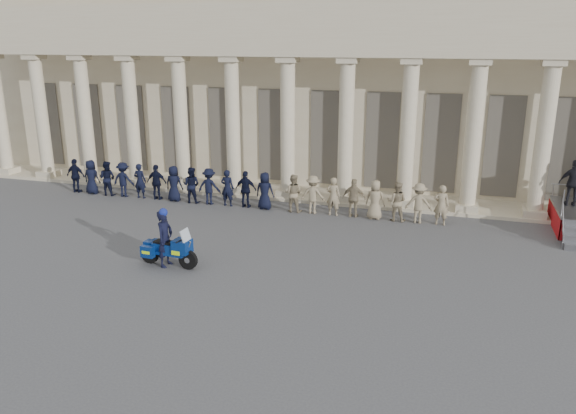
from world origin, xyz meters
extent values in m
plane|color=#464648|center=(0.00, 0.00, 0.00)|extent=(90.00, 90.00, 0.00)
cube|color=#C2B392|center=(0.00, 15.00, 4.50)|extent=(40.00, 10.00, 9.00)
cube|color=#C2B392|center=(0.00, 8.80, 0.07)|extent=(40.00, 2.60, 0.15)
cube|color=#C2B392|center=(0.00, 8.00, 6.79)|extent=(35.80, 1.00, 1.00)
cube|color=#C2B392|center=(0.00, 8.00, 7.89)|extent=(35.80, 1.00, 1.20)
cube|color=#C2B392|center=(-16.90, 8.00, 0.30)|extent=(0.90, 0.90, 0.30)
cylinder|color=#C2B392|center=(-16.90, 8.00, 3.25)|extent=(0.64, 0.64, 5.60)
cube|color=#C2B392|center=(-14.30, 8.00, 0.30)|extent=(0.90, 0.90, 0.30)
cylinder|color=#C2B392|center=(-14.30, 8.00, 3.25)|extent=(0.64, 0.64, 5.60)
cube|color=#C2B392|center=(-14.30, 8.00, 6.17)|extent=(0.85, 0.85, 0.24)
cube|color=#C2B392|center=(-11.70, 8.00, 0.30)|extent=(0.90, 0.90, 0.30)
cylinder|color=#C2B392|center=(-11.70, 8.00, 3.25)|extent=(0.64, 0.64, 5.60)
cube|color=#C2B392|center=(-11.70, 8.00, 6.17)|extent=(0.85, 0.85, 0.24)
cube|color=#C2B392|center=(-9.10, 8.00, 0.30)|extent=(0.90, 0.90, 0.30)
cylinder|color=#C2B392|center=(-9.10, 8.00, 3.25)|extent=(0.64, 0.64, 5.60)
cube|color=#C2B392|center=(-9.10, 8.00, 6.17)|extent=(0.85, 0.85, 0.24)
cube|color=#C2B392|center=(-6.50, 8.00, 0.30)|extent=(0.90, 0.90, 0.30)
cylinder|color=#C2B392|center=(-6.50, 8.00, 3.25)|extent=(0.64, 0.64, 5.60)
cube|color=#C2B392|center=(-6.50, 8.00, 6.17)|extent=(0.85, 0.85, 0.24)
cube|color=#C2B392|center=(-3.90, 8.00, 0.30)|extent=(0.90, 0.90, 0.30)
cylinder|color=#C2B392|center=(-3.90, 8.00, 3.25)|extent=(0.64, 0.64, 5.60)
cube|color=#C2B392|center=(-3.90, 8.00, 6.17)|extent=(0.85, 0.85, 0.24)
cube|color=#C2B392|center=(-1.30, 8.00, 0.30)|extent=(0.90, 0.90, 0.30)
cylinder|color=#C2B392|center=(-1.30, 8.00, 3.25)|extent=(0.64, 0.64, 5.60)
cube|color=#C2B392|center=(-1.30, 8.00, 6.17)|extent=(0.85, 0.85, 0.24)
cube|color=#C2B392|center=(1.30, 8.00, 0.30)|extent=(0.90, 0.90, 0.30)
cylinder|color=#C2B392|center=(1.30, 8.00, 3.25)|extent=(0.64, 0.64, 5.60)
cube|color=#C2B392|center=(1.30, 8.00, 6.17)|extent=(0.85, 0.85, 0.24)
cube|color=#C2B392|center=(3.90, 8.00, 0.30)|extent=(0.90, 0.90, 0.30)
cylinder|color=#C2B392|center=(3.90, 8.00, 3.25)|extent=(0.64, 0.64, 5.60)
cube|color=#C2B392|center=(3.90, 8.00, 6.17)|extent=(0.85, 0.85, 0.24)
cube|color=#C2B392|center=(6.50, 8.00, 0.30)|extent=(0.90, 0.90, 0.30)
cylinder|color=#C2B392|center=(6.50, 8.00, 3.25)|extent=(0.64, 0.64, 5.60)
cube|color=#C2B392|center=(6.50, 8.00, 6.17)|extent=(0.85, 0.85, 0.24)
cube|color=#C2B392|center=(9.10, 8.00, 0.30)|extent=(0.90, 0.90, 0.30)
cylinder|color=#C2B392|center=(9.10, 8.00, 3.25)|extent=(0.64, 0.64, 5.60)
cube|color=#C2B392|center=(9.10, 8.00, 6.17)|extent=(0.85, 0.85, 0.24)
cube|color=black|center=(-15.60, 10.02, 2.55)|extent=(1.30, 0.12, 4.20)
cube|color=black|center=(-13.00, 10.02, 2.55)|extent=(1.30, 0.12, 4.20)
cube|color=black|center=(-10.40, 10.02, 2.55)|extent=(1.30, 0.12, 4.20)
cube|color=black|center=(-7.80, 10.02, 2.55)|extent=(1.30, 0.12, 4.20)
cube|color=black|center=(-5.20, 10.02, 2.55)|extent=(1.30, 0.12, 4.20)
cube|color=black|center=(-2.60, 10.02, 2.55)|extent=(1.30, 0.12, 4.20)
cube|color=black|center=(0.00, 10.02, 2.55)|extent=(1.30, 0.12, 4.20)
cube|color=black|center=(2.60, 10.02, 2.55)|extent=(1.30, 0.12, 4.20)
cube|color=black|center=(5.20, 10.02, 2.55)|extent=(1.30, 0.12, 4.20)
cube|color=black|center=(7.80, 10.02, 2.55)|extent=(1.30, 0.12, 4.20)
cube|color=black|center=(10.40, 10.02, 2.55)|extent=(1.30, 0.12, 4.20)
imported|color=black|center=(-11.25, 6.22, 0.81)|extent=(0.94, 0.39, 1.61)
imported|color=black|center=(-10.39, 6.22, 0.81)|extent=(0.79, 0.51, 1.61)
imported|color=black|center=(-9.53, 6.22, 0.81)|extent=(0.78, 0.61, 1.61)
imported|color=black|center=(-8.67, 6.22, 0.81)|extent=(1.04, 0.60, 1.61)
imported|color=black|center=(-7.80, 6.22, 0.81)|extent=(0.59, 0.39, 1.61)
imported|color=black|center=(-6.94, 6.22, 0.81)|extent=(0.94, 0.39, 1.61)
imported|color=black|center=(-6.08, 6.22, 0.81)|extent=(0.79, 0.51, 1.61)
imported|color=black|center=(-5.22, 6.22, 0.81)|extent=(0.78, 0.61, 1.61)
imported|color=black|center=(-4.36, 6.22, 0.81)|extent=(1.04, 0.60, 1.61)
imported|color=black|center=(-3.50, 6.22, 0.81)|extent=(0.59, 0.39, 1.61)
imported|color=black|center=(-2.64, 6.22, 0.81)|extent=(0.94, 0.39, 1.61)
imported|color=black|center=(-1.78, 6.22, 0.81)|extent=(0.79, 0.51, 1.61)
imported|color=gray|center=(-0.52, 6.22, 0.81)|extent=(0.78, 0.61, 1.61)
imported|color=gray|center=(0.34, 6.22, 0.81)|extent=(1.04, 0.60, 1.61)
imported|color=gray|center=(1.20, 6.22, 0.81)|extent=(0.59, 0.39, 1.61)
imported|color=gray|center=(2.06, 6.22, 0.81)|extent=(0.94, 0.39, 1.61)
imported|color=gray|center=(2.92, 6.22, 0.81)|extent=(0.79, 0.51, 1.61)
imported|color=gray|center=(3.78, 6.22, 0.81)|extent=(0.78, 0.61, 1.61)
imported|color=gray|center=(4.64, 6.22, 0.81)|extent=(1.04, 0.60, 1.61)
imported|color=gray|center=(5.50, 6.22, 0.81)|extent=(0.59, 0.39, 1.61)
cube|color=maroon|center=(9.71, 7.16, 0.39)|extent=(0.04, 3.10, 0.78)
imported|color=black|center=(10.26, 7.36, 1.77)|extent=(1.04, 0.43, 1.78)
cylinder|color=black|center=(-1.95, -0.68, 0.31)|extent=(0.64, 0.18, 0.63)
cylinder|color=black|center=(-3.38, -0.58, 0.31)|extent=(0.64, 0.18, 0.63)
cube|color=navy|center=(-2.62, -0.63, 0.59)|extent=(1.12, 0.48, 0.36)
cube|color=navy|center=(-2.14, -0.67, 0.74)|extent=(0.56, 0.53, 0.43)
cube|color=silver|center=(-2.14, -0.67, 0.52)|extent=(0.23, 0.30, 0.11)
cube|color=#B2BFCC|center=(-1.98, -0.68, 1.07)|extent=(0.23, 0.45, 0.51)
cube|color=black|center=(-2.81, -0.62, 0.78)|extent=(0.64, 0.37, 0.10)
cube|color=navy|center=(-3.33, -0.58, 0.67)|extent=(0.36, 0.35, 0.21)
cube|color=navy|center=(-3.26, -0.89, 0.52)|extent=(0.44, 0.24, 0.38)
cube|color=#C5F50C|center=(-3.26, -0.89, 0.52)|extent=(0.30, 0.25, 0.10)
cube|color=navy|center=(-3.22, -0.28, 0.52)|extent=(0.44, 0.24, 0.38)
cube|color=#C5F50C|center=(-3.22, -0.28, 0.52)|extent=(0.30, 0.25, 0.10)
cylinder|color=silver|center=(-3.08, -0.37, 0.29)|extent=(0.58, 0.14, 0.10)
cylinder|color=black|center=(-2.14, -0.67, 0.97)|extent=(0.08, 0.67, 0.03)
imported|color=black|center=(-2.76, -0.62, 0.92)|extent=(0.49, 0.70, 1.84)
sphere|color=navy|center=(-2.76, -0.62, 1.79)|extent=(0.28, 0.28, 0.28)
camera|label=1|loc=(5.88, -15.56, 7.03)|focal=35.00mm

